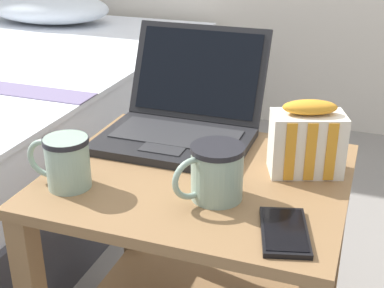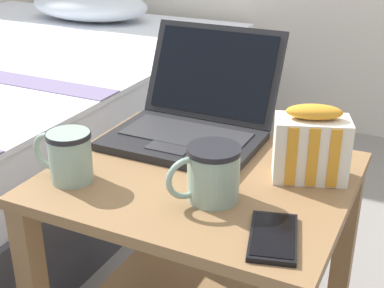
{
  "view_description": "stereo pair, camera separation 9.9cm",
  "coord_description": "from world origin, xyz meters",
  "px_view_note": "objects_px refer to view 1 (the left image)",
  "views": [
    {
      "loc": [
        0.31,
        -0.89,
        0.99
      ],
      "look_at": [
        0.0,
        -0.04,
        0.59
      ],
      "focal_mm": 50.0,
      "sensor_mm": 36.0,
      "label": 1
    },
    {
      "loc": [
        0.4,
        -0.85,
        0.99
      ],
      "look_at": [
        0.0,
        -0.04,
        0.59
      ],
      "focal_mm": 50.0,
      "sensor_mm": 36.0,
      "label": 2
    }
  ],
  "objects_px": {
    "laptop": "(182,117)",
    "mug_front_left": "(66,160)",
    "cell_phone": "(284,231)",
    "snack_bag": "(307,141)",
    "mug_front_right": "(216,170)"
  },
  "relations": [
    {
      "from": "laptop",
      "to": "mug_front_left",
      "type": "bearing_deg",
      "value": -111.91
    },
    {
      "from": "cell_phone",
      "to": "mug_front_left",
      "type": "bearing_deg",
      "value": 176.77
    },
    {
      "from": "snack_bag",
      "to": "cell_phone",
      "type": "bearing_deg",
      "value": -88.87
    },
    {
      "from": "cell_phone",
      "to": "mug_front_right",
      "type": "bearing_deg",
      "value": 152.1
    },
    {
      "from": "mug_front_right",
      "to": "cell_phone",
      "type": "bearing_deg",
      "value": -27.9
    },
    {
      "from": "laptop",
      "to": "mug_front_left",
      "type": "xyz_separation_m",
      "value": [
        -0.12,
        -0.3,
        0.01
      ]
    },
    {
      "from": "laptop",
      "to": "snack_bag",
      "type": "bearing_deg",
      "value": -16.83
    },
    {
      "from": "laptop",
      "to": "mug_front_left",
      "type": "distance_m",
      "value": 0.32
    },
    {
      "from": "mug_front_right",
      "to": "snack_bag",
      "type": "distance_m",
      "value": 0.21
    },
    {
      "from": "laptop",
      "to": "mug_front_right",
      "type": "xyz_separation_m",
      "value": [
        0.16,
        -0.25,
        0.01
      ]
    },
    {
      "from": "snack_bag",
      "to": "cell_phone",
      "type": "height_order",
      "value": "snack_bag"
    },
    {
      "from": "laptop",
      "to": "mug_front_right",
      "type": "relative_size",
      "value": 2.68
    },
    {
      "from": "snack_bag",
      "to": "mug_front_right",
      "type": "bearing_deg",
      "value": -130.96
    },
    {
      "from": "laptop",
      "to": "cell_phone",
      "type": "bearing_deg",
      "value": -47.18
    },
    {
      "from": "snack_bag",
      "to": "cell_phone",
      "type": "relative_size",
      "value": 1.04
    }
  ]
}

